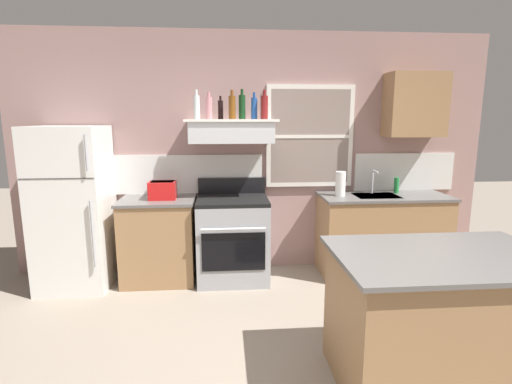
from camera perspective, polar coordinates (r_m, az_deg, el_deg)
The scene contains 19 objects.
back_wall at distance 4.50m, azimuth -0.05°, elevation 5.62°, with size 5.40×0.11×2.70m.
refrigerator at distance 4.46m, azimuth -25.16°, elevation -2.13°, with size 0.70×0.72×1.68m.
counter_left_of_stove at distance 4.40m, azimuth -13.98°, elevation -6.77°, with size 0.79×0.63×0.91m.
toaster at distance 4.24m, azimuth -13.51°, elevation 0.30°, with size 0.30×0.20×0.19m.
stove_range at distance 4.30m, azimuth -3.41°, elevation -6.73°, with size 0.76×0.69×1.09m.
range_hood_shelf at distance 4.20m, azimuth -3.62°, elevation 8.93°, with size 0.96×0.52×0.24m.
bottle_clear_tall at distance 4.18m, azimuth -8.68°, elevation 12.22°, with size 0.06×0.06×0.30m.
bottle_rose_pink at distance 4.21m, azimuth -6.90°, elevation 12.13°, with size 0.07×0.07×0.28m.
bottle_balsamic_dark at distance 4.25m, azimuth -5.21°, elevation 11.94°, with size 0.06×0.06×0.24m.
bottle_amber_wine at distance 4.16m, azimuth -3.52°, elevation 12.32°, with size 0.07×0.07×0.30m.
bottle_dark_green_wine at distance 4.24m, azimuth -2.05°, elevation 12.38°, with size 0.07×0.07×0.31m.
bottle_blue_liqueur at distance 4.20m, azimuth -0.27°, elevation 12.20°, with size 0.07×0.07×0.28m.
bottle_red_label_wine at distance 4.16m, azimuth 1.24°, elevation 12.34°, with size 0.07×0.07×0.30m.
counter_right_with_sink at distance 4.69m, azimuth 17.93°, elevation -5.85°, with size 1.43×0.63×0.91m.
sink_faucet at distance 4.61m, azimuth 16.77°, elevation 1.92°, with size 0.03×0.17×0.28m.
paper_towel_roll at distance 4.39m, azimuth 12.26°, elevation 1.19°, with size 0.11×0.11×0.27m, color white.
dish_soap_bottle at distance 4.73m, azimuth 19.86°, elevation 0.92°, with size 0.06×0.06×0.18m, color #268C3F.
kitchen_island at distance 2.94m, azimuth 25.28°, elevation -16.56°, with size 1.40×0.90×0.91m.
upper_cabinet_right at distance 4.79m, azimuth 22.25°, elevation 11.70°, with size 0.64×0.32×0.70m.
Camera 1 is at (-0.34, -2.24, 1.75)m, focal length 27.33 mm.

